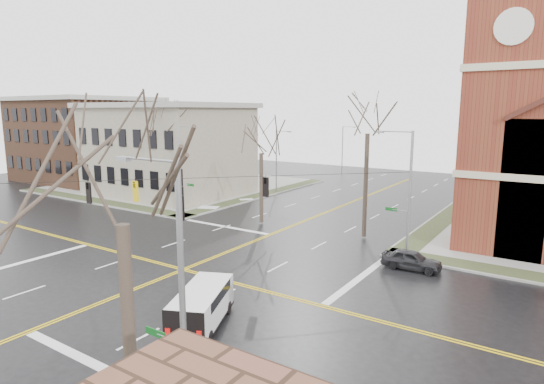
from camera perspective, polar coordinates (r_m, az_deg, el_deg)
The scene contains 18 objects.
ground at distance 31.55m, azimuth -11.06°, elevation -9.53°, with size 120.00×120.00×0.00m, color black.
sidewalks at distance 31.52m, azimuth -11.07°, elevation -9.40°, with size 80.00×80.00×0.17m.
road_markings at distance 31.55m, azimuth -11.06°, elevation -9.52°, with size 100.00×100.00×0.01m.
civic_building_a at distance 59.67m, azimuth -12.83°, elevation 5.05°, with size 18.00×14.00×11.00m, color gray.
civic_building_b at distance 76.48m, azimuth -22.20°, elevation 6.00°, with size 18.00×16.00×12.00m, color brown.
signal_pole_ne at distance 34.35m, azimuth 16.63°, elevation 0.38°, with size 2.75×0.22×9.00m.
signal_pole_nw at distance 46.22m, azimuth -11.27°, elevation 3.02°, with size 2.75×0.22×9.00m.
signal_pole_se at distance 14.70m, azimuth -11.73°, elevation -12.32°, with size 2.75×0.22×9.00m.
span_wires at distance 30.06m, azimuth -11.46°, elevation 1.67°, with size 23.02×23.02×0.03m.
traffic_signals at distance 29.71m, azimuth -12.32°, elevation 0.08°, with size 8.21×8.26×1.30m.
streetlight_north_a at distance 58.67m, azimuth 0.67°, elevation 4.21°, with size 2.30×0.20×8.00m.
streetlight_north_b at distance 76.16m, azimuth 8.93°, elevation 5.45°, with size 2.30×0.20×8.00m.
cargo_van at distance 23.40m, azimuth -8.65°, elevation -13.64°, with size 3.79×5.34×1.91m.
parked_car_a at distance 32.21m, azimuth 17.11°, elevation -8.13°, with size 1.59×3.94×1.34m, color black.
tree_nw_far at distance 49.70m, azimuth -12.75°, elevation 7.96°, with size 4.00×4.00×12.24m.
tree_nw_near at distance 41.93m, azimuth -1.37°, elevation 5.48°, with size 4.00×4.00×9.80m.
tree_ne at distance 37.71m, azimuth 11.93°, elevation 8.05°, with size 4.00×4.00×12.86m.
tree_se at distance 12.32m, azimuth -18.38°, elevation -1.64°, with size 4.00×4.00×11.20m.
Camera 1 is at (21.12, -20.95, 10.51)m, focal length 30.00 mm.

